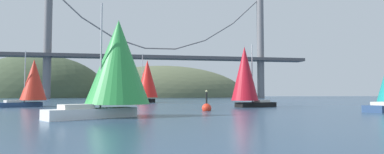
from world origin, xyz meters
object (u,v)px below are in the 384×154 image
sailboat_scarlet_sail (33,82)px  channel_buoy (207,108)px  sailboat_red_spinnaker (147,80)px  sailboat_green_sail (117,64)px  sailboat_crimson_sail (245,76)px

sailboat_scarlet_sail → channel_buoy: sailboat_scarlet_sail is taller
sailboat_red_spinnaker → sailboat_scarlet_sail: bearing=-131.7°
sailboat_red_spinnaker → channel_buoy: bearing=-81.2°
sailboat_scarlet_sail → sailboat_green_sail: (13.79, -23.89, 0.73)m
sailboat_scarlet_sail → channel_buoy: bearing=-34.2°
sailboat_scarlet_sail → channel_buoy: size_ratio=3.19×
sailboat_scarlet_sail → sailboat_red_spinnaker: bearing=48.3°
sailboat_scarlet_sail → sailboat_green_sail: size_ratio=0.88×
sailboat_red_spinnaker → sailboat_crimson_sail: sailboat_red_spinnaker is taller
channel_buoy → sailboat_red_spinnaker: bearing=98.8°
sailboat_scarlet_sail → sailboat_crimson_sail: size_ratio=0.90×
sailboat_red_spinnaker → sailboat_crimson_sail: (13.29, -27.90, -0.31)m
sailboat_green_sail → sailboat_red_spinnaker: (4.17, 44.06, 0.40)m
sailboat_scarlet_sail → sailboat_crimson_sail: (31.25, -7.74, 0.82)m
sailboat_green_sail → sailboat_red_spinnaker: 44.26m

